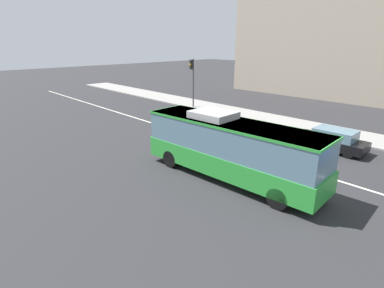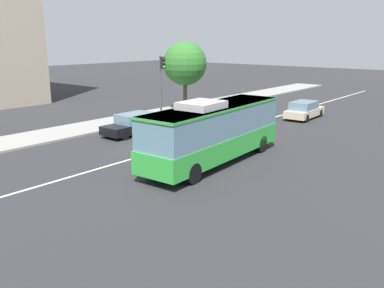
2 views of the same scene
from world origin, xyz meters
name	(u,v)px [view 1 (image 1 of 2)]	position (x,y,z in m)	size (l,w,h in m)	color
ground_plane	(275,161)	(0.00, 0.00, 0.00)	(160.00, 160.00, 0.00)	#28282B
sidewalk_kerb	(334,132)	(0.00, 8.59, 0.07)	(80.00, 3.78, 0.14)	gray
lane_centre_line	(275,161)	(0.00, 0.00, 0.01)	(76.00, 0.16, 0.01)	silver
transit_bus	(230,146)	(-0.39, -3.88, 1.81)	(10.12, 3.06, 3.46)	green
sedan_black	(332,140)	(1.46, 4.52, 0.72)	(4.53, 1.87, 1.46)	black
traffic_light_near_corner	(192,75)	(-14.74, 7.06, 3.56)	(0.33, 0.62, 5.20)	#47474C
office_block_background	(354,0)	(-7.58, 28.79, 11.90)	(26.70, 14.14, 23.80)	tan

